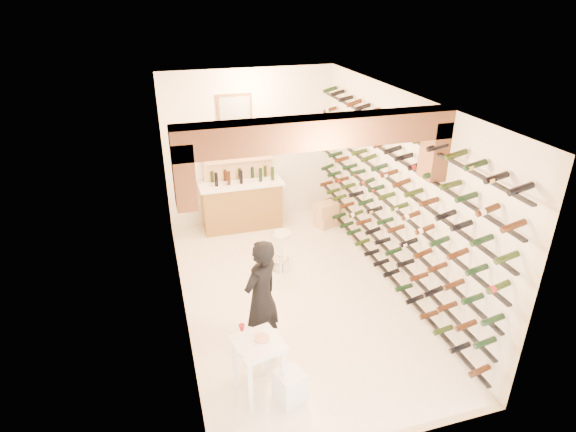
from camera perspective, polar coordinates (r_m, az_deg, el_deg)
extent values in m
plane|color=silver|center=(7.96, 0.62, -9.37)|extent=(6.00, 6.00, 0.00)
cube|color=silver|center=(9.88, -4.51, 8.11)|extent=(3.50, 0.02, 3.20)
cube|color=silver|center=(4.79, 11.62, -13.30)|extent=(3.50, 0.02, 3.20)
cube|color=silver|center=(6.90, -13.34, -0.59)|extent=(0.02, 6.00, 3.20)
cube|color=silver|center=(7.82, 13.04, 2.65)|extent=(0.02, 6.00, 3.20)
cube|color=#A05339|center=(6.66, 0.76, 13.79)|extent=(3.50, 6.00, 0.02)
cube|color=#9E5F37|center=(5.78, 3.73, 10.04)|extent=(3.50, 0.35, 0.36)
cube|color=#9E5F37|center=(5.57, -12.40, 4.87)|extent=(0.24, 0.35, 0.80)
cube|color=#9E5F37|center=(6.61, 17.16, 7.62)|extent=(0.24, 0.35, 0.80)
cube|color=black|center=(8.36, 11.17, -6.00)|extent=(0.06, 5.70, 0.03)
cube|color=black|center=(8.16, 11.40, -3.61)|extent=(0.06, 5.70, 0.03)
cube|color=black|center=(7.97, 11.65, -1.10)|extent=(0.06, 5.70, 0.03)
cube|color=black|center=(7.80, 11.91, 1.52)|extent=(0.06, 5.70, 0.03)
cube|color=black|center=(7.65, 12.18, 4.25)|extent=(0.06, 5.70, 0.03)
cube|color=black|center=(7.52, 12.46, 7.08)|extent=(0.06, 5.70, 0.03)
cube|color=black|center=(7.41, 12.75, 10.01)|extent=(0.06, 5.70, 0.03)
cube|color=olive|center=(9.91, -5.54, 1.17)|extent=(1.60, 0.55, 0.96)
cube|color=white|center=(9.71, -5.67, 3.88)|extent=(1.70, 0.62, 0.05)
cube|color=#DDAE7C|center=(9.95, -5.98, 4.51)|extent=(1.40, 0.10, 2.00)
cube|color=#DDAE7C|center=(10.07, -5.73, 1.40)|extent=(1.40, 0.28, 0.04)
cube|color=#DDAE7C|center=(9.88, -5.85, 4.04)|extent=(1.40, 0.28, 0.04)
cube|color=#DDAE7C|center=(9.71, -5.99, 6.79)|extent=(1.40, 0.28, 0.04)
cube|color=#DDAE7C|center=(9.56, -6.12, 9.62)|extent=(1.40, 0.28, 0.04)
cube|color=brown|center=(9.57, -6.44, 12.73)|extent=(0.70, 0.04, 0.55)
cube|color=#99998C|center=(9.55, -6.41, 12.70)|extent=(0.60, 0.01, 0.45)
cube|color=white|center=(5.84, -3.62, -15.05)|extent=(0.65, 0.65, 0.05)
cube|color=white|center=(5.90, -4.55, -19.85)|extent=(0.05, 0.05, 0.74)
cube|color=white|center=(6.04, -0.56, -18.44)|extent=(0.05, 0.05, 0.74)
cube|color=white|center=(6.20, -6.37, -17.25)|extent=(0.05, 0.05, 0.74)
cube|color=white|center=(6.33, -2.56, -16.00)|extent=(0.05, 0.05, 0.74)
cylinder|color=white|center=(5.85, -3.16, -14.57)|extent=(0.25, 0.25, 0.02)
cylinder|color=#BF7266|center=(5.83, -3.16, -14.44)|extent=(0.19, 0.19, 0.02)
cube|color=white|center=(5.70, -5.24, -15.90)|extent=(0.17, 0.17, 0.02)
cylinder|color=white|center=(5.92, -5.51, -14.13)|extent=(0.07, 0.07, 0.00)
cylinder|color=white|center=(5.89, -5.53, -13.75)|extent=(0.01, 0.01, 0.09)
cone|color=#610811|center=(5.84, -5.57, -13.20)|extent=(0.08, 0.08, 0.08)
cube|color=white|center=(6.14, 0.23, -19.71)|extent=(0.41, 0.41, 0.41)
imported|color=black|center=(6.44, -3.22, -9.70)|extent=(0.74, 0.70, 1.69)
cylinder|color=silver|center=(8.61, -0.85, -6.30)|extent=(0.38, 0.38, 0.03)
cylinder|color=silver|center=(8.43, -0.87, -4.36)|extent=(0.08, 0.08, 0.66)
cylinder|color=silver|center=(8.26, -0.88, -2.25)|extent=(0.36, 0.36, 0.07)
torus|color=silver|center=(8.50, -0.86, -5.19)|extent=(0.29, 0.29, 0.02)
cube|color=tan|center=(10.09, 4.55, -0.51)|extent=(0.52, 0.46, 0.26)
cube|color=tan|center=(9.98, 4.61, 0.84)|extent=(0.51, 0.41, 0.26)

